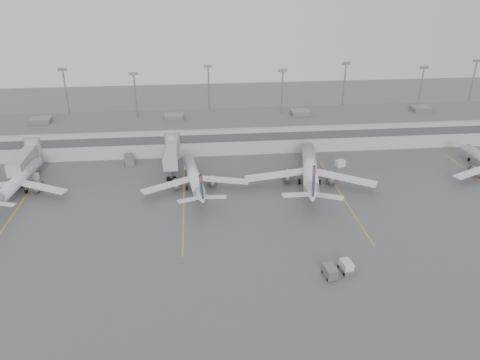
{
  "coord_description": "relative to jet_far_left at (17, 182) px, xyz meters",
  "views": [
    {
      "loc": [
        -14.2,
        -65.52,
        47.74
      ],
      "look_at": [
        -5.3,
        24.0,
        5.0
      ],
      "focal_mm": 35.0,
      "sensor_mm": 36.0,
      "label": 1
    }
  ],
  "objects": [
    {
      "name": "baggage_cart",
      "position": [
        61.26,
        -37.02,
        -1.72
      ],
      "size": [
        2.11,
        3.18,
        1.91
      ],
      "rotation": [
        0.0,
        0.0,
        0.14
      ],
      "color": "slate",
      "rests_on": "ground"
    },
    {
      "name": "cone_d",
      "position": [
        98.28,
        -0.6,
        -2.4
      ],
      "size": [
        0.4,
        0.4,
        0.64
      ],
      "primitive_type": "cone",
      "color": "#FB4505",
      "rests_on": "ground"
    },
    {
      "name": "gse_uld_c",
      "position": [
        76.2,
        7.12,
        -1.88
      ],
      "size": [
        2.73,
        2.25,
        1.66
      ],
      "primitive_type": "cube",
      "rotation": [
        0.0,
        0.0,
        0.33
      ],
      "color": "silver",
      "rests_on": "ground"
    },
    {
      "name": "jet_bridge_left",
      "position": [
        -1.04,
        12.86,
        1.16
      ],
      "size": [
        4.0,
        17.2,
        7.0
      ],
      "color": "#9A9C9F",
      "rests_on": "ground"
    },
    {
      "name": "jet_mid_right",
      "position": [
        66.22,
        -1.69,
        0.69
      ],
      "size": [
        29.62,
        33.53,
        10.96
      ],
      "rotation": [
        0.0,
        0.0,
        -0.2
      ],
      "color": "silver",
      "rests_on": "ground"
    },
    {
      "name": "cone_c",
      "position": [
        68.1,
        7.91,
        -2.35
      ],
      "size": [
        0.46,
        0.46,
        0.74
      ],
      "primitive_type": "cone",
      "color": "#FB4505",
      "rests_on": "ground"
    },
    {
      "name": "jet_far_left",
      "position": [
        0.0,
        0.0,
        0.0
      ],
      "size": [
        23.93,
        26.96,
        8.73
      ],
      "rotation": [
        0.0,
        0.0,
        -0.11
      ],
      "color": "silver",
      "rests_on": "ground"
    },
    {
      "name": "stand_markings",
      "position": [
        54.46,
        -8.86,
        -2.71
      ],
      "size": [
        105.25,
        40.0,
        0.01
      ],
      "color": "#EAAC0D",
      "rests_on": "ground"
    },
    {
      "name": "jet_bridge_right",
      "position": [
        33.96,
        12.86,
        1.16
      ],
      "size": [
        4.0,
        17.2,
        7.0
      ],
      "color": "#9A9C9F",
      "rests_on": "ground"
    },
    {
      "name": "ground",
      "position": [
        54.46,
        -32.86,
        -2.71
      ],
      "size": [
        260.0,
        260.0,
        0.0
      ],
      "primitive_type": "plane",
      "color": "#4D4D4F",
      "rests_on": "ground"
    },
    {
      "name": "terminal",
      "position": [
        54.45,
        25.13,
        1.46
      ],
      "size": [
        152.0,
        17.0,
        9.45
      ],
      "color": "#B5B4AF",
      "rests_on": "ground"
    },
    {
      "name": "gse_loader",
      "position": [
        22.88,
        14.26,
        -1.6
      ],
      "size": [
        2.93,
        3.95,
        2.23
      ],
      "primitive_type": "cube",
      "rotation": [
        0.0,
        0.0,
        0.21
      ],
      "color": "slate",
      "rests_on": "ground"
    },
    {
      "name": "cone_b",
      "position": [
        41.53,
        -3.55,
        -2.31
      ],
      "size": [
        0.5,
        0.5,
        0.8
      ],
      "primitive_type": "cone",
      "color": "#FB4505",
      "rests_on": "ground"
    },
    {
      "name": "gse_uld_b",
      "position": [
        38.14,
        9.75,
        -1.89
      ],
      "size": [
        2.54,
        1.91,
        1.65
      ],
      "primitive_type": "cube",
      "rotation": [
        0.0,
        0.0,
        -0.16
      ],
      "color": "silver",
      "rests_on": "ground"
    },
    {
      "name": "jet_mid_left",
      "position": [
        39.44,
        -1.69,
        0.06
      ],
      "size": [
        24.41,
        27.52,
        8.92
      ],
      "rotation": [
        0.0,
        0.0,
        0.13
      ],
      "color": "silver",
      "rests_on": "ground"
    },
    {
      "name": "cone_a",
      "position": [
        4.81,
        -0.25,
        -2.4
      ],
      "size": [
        0.4,
        0.4,
        0.64
      ],
      "primitive_type": "cone",
      "color": "#FB4505",
      "rests_on": "ground"
    },
    {
      "name": "light_masts",
      "position": [
        54.46,
        30.89,
        9.31
      ],
      "size": [
        142.4,
        8.0,
        20.6
      ],
      "color": "gray",
      "rests_on": "ground"
    },
    {
      "name": "gse_uld_a",
      "position": [
        1.22,
        6.97,
        -1.96
      ],
      "size": [
        2.45,
        1.96,
        1.52
      ],
      "primitive_type": "cube",
      "rotation": [
        0.0,
        0.0,
        -0.28
      ],
      "color": "silver",
      "rests_on": "ground"
    },
    {
      "name": "baggage_tug",
      "position": [
        64.46,
        -35.82,
        -1.96
      ],
      "size": [
        2.32,
        3.23,
        1.93
      ],
      "rotation": [
        0.0,
        0.0,
        0.14
      ],
      "color": "silver",
      "rests_on": "ground"
    }
  ]
}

